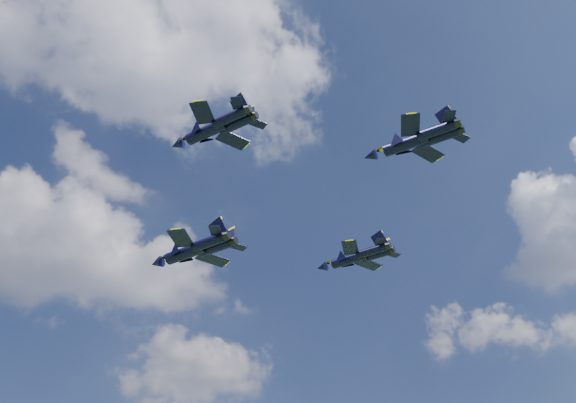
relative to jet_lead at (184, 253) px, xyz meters
The scene contains 4 objects.
jet_lead is the anchor object (origin of this frame).
jet_left 30.00m from the jet_lead, 93.88° to the right, with size 11.65×12.56×3.30m.
jet_right 27.37m from the jet_lead, ahead, with size 12.63×13.69×3.59m.
jet_slot 41.40m from the jet_lead, 54.54° to the right, with size 12.57×13.00×3.48m.
Camera 1 is at (-18.34, -78.53, 8.61)m, focal length 40.00 mm.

